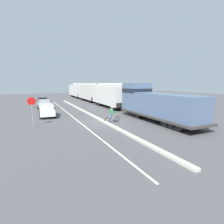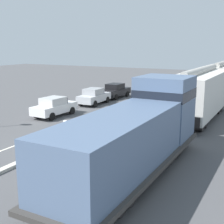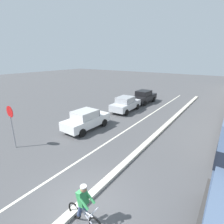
% 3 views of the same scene
% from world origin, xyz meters
% --- Properties ---
extents(ground_plane, '(120.00, 120.00, 0.00)m').
position_xyz_m(ground_plane, '(0.00, 0.00, 0.00)').
color(ground_plane, '#4C4C4F').
extents(median_curb, '(0.36, 36.00, 0.16)m').
position_xyz_m(median_curb, '(0.00, 6.00, 0.08)').
color(median_curb, beige).
rests_on(median_curb, ground).
extents(lane_stripe, '(0.14, 36.00, 0.01)m').
position_xyz_m(lane_stripe, '(-2.40, 6.00, 0.00)').
color(lane_stripe, silver).
rests_on(lane_stripe, ground).
extents(parked_car_white, '(1.94, 4.25, 1.62)m').
position_xyz_m(parked_car_white, '(-5.29, 5.87, 0.82)').
color(parked_car_white, silver).
rests_on(parked_car_white, ground).
extents(parked_car_silver, '(1.93, 4.25, 1.62)m').
position_xyz_m(parked_car_silver, '(-5.19, 12.06, 0.82)').
color(parked_car_silver, '#B7BABF').
rests_on(parked_car_silver, ground).
extents(parked_car_black, '(1.97, 4.27, 1.62)m').
position_xyz_m(parked_car_black, '(-5.11, 16.57, 0.82)').
color(parked_car_black, black).
rests_on(parked_car_black, ground).
extents(cyclist, '(1.71, 0.48, 1.71)m').
position_xyz_m(cyclist, '(0.71, -0.65, 0.82)').
color(cyclist, black).
rests_on(cyclist, ground).
extents(stop_sign, '(0.76, 0.08, 2.88)m').
position_xyz_m(stop_sign, '(-6.98, 0.84, 2.02)').
color(stop_sign, gray).
rests_on(stop_sign, ground).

